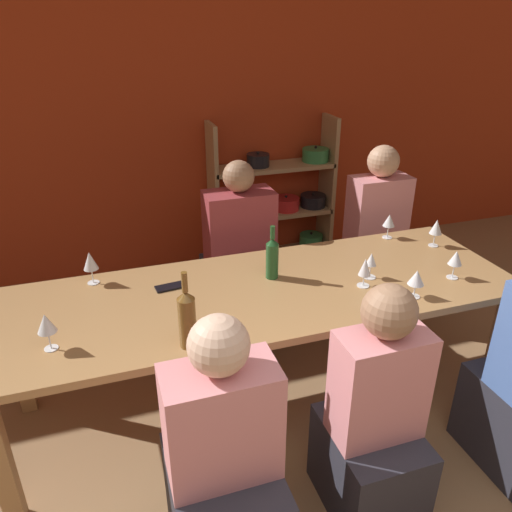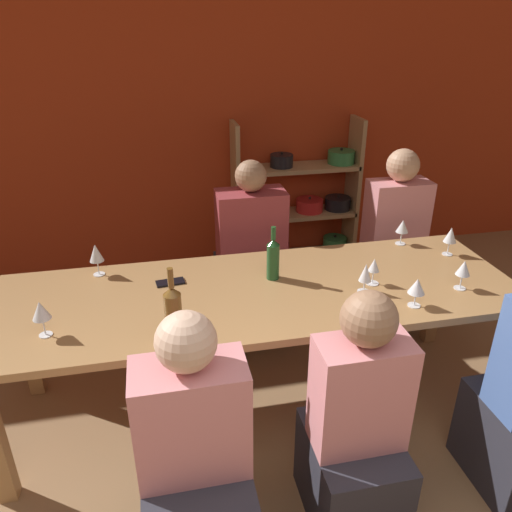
{
  "view_description": "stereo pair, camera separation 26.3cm",
  "coord_description": "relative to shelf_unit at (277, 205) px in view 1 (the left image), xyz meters",
  "views": [
    {
      "loc": [
        -0.59,
        -0.34,
        2.05
      ],
      "look_at": [
        0.15,
        1.91,
        0.91
      ],
      "focal_mm": 35.0,
      "sensor_mm": 36.0,
      "label": 1
    },
    {
      "loc": [
        -0.34,
        -0.41,
        2.05
      ],
      "look_at": [
        0.15,
        1.91,
        0.91
      ],
      "focal_mm": 35.0,
      "sensor_mm": 36.0,
      "label": 2
    }
  ],
  "objects": [
    {
      "name": "person_far_b",
      "position": [
        -0.65,
        -1.03,
        -0.06
      ],
      "size": [
        0.45,
        0.57,
        1.24
      ],
      "rotation": [
        0.0,
        0.0,
        3.14
      ],
      "color": "#2D2D38",
      "rests_on": "ground_plane"
    },
    {
      "name": "person_far_a",
      "position": [
        0.39,
        -1.03,
        -0.05
      ],
      "size": [
        0.42,
        0.52,
        1.25
      ],
      "rotation": [
        0.0,
        0.0,
        3.14
      ],
      "color": "#2D2D38",
      "rests_on": "ground_plane"
    },
    {
      "name": "wine_glass_white_c",
      "position": [
        -0.24,
        -1.95,
        0.35
      ],
      "size": [
        0.07,
        0.07,
        0.16
      ],
      "color": "white",
      "rests_on": "dining_table"
    },
    {
      "name": "wall_back_red",
      "position": [
        -0.92,
        0.2,
        0.84
      ],
      "size": [
        8.8,
        0.06,
        2.7
      ],
      "color": "#B23819",
      "rests_on": "ground_plane"
    },
    {
      "name": "wine_bottle_green",
      "position": [
        -0.67,
        -1.71,
        0.37
      ],
      "size": [
        0.07,
        0.07,
        0.3
      ],
      "color": "#1E4C23",
      "rests_on": "dining_table"
    },
    {
      "name": "cell_phone",
      "position": [
        -1.22,
        -1.65,
        0.25
      ],
      "size": [
        0.16,
        0.09,
        0.01
      ],
      "color": "black",
      "rests_on": "dining_table"
    },
    {
      "name": "person_near_b",
      "position": [
        -0.53,
        -2.6,
        -0.08
      ],
      "size": [
        0.38,
        0.47,
        1.15
      ],
      "color": "#2D2D38",
      "rests_on": "ground_plane"
    },
    {
      "name": "wine_glass_white_b",
      "position": [
        0.43,
        -1.63,
        0.37
      ],
      "size": [
        0.08,
        0.08,
        0.17
      ],
      "color": "white",
      "rests_on": "dining_table"
    },
    {
      "name": "wine_glass_white_a",
      "position": [
        -1.6,
        -1.47,
        0.38
      ],
      "size": [
        0.08,
        0.08,
        0.18
      ],
      "color": "white",
      "rests_on": "dining_table"
    },
    {
      "name": "wine_bottle_dark",
      "position": [
        -1.23,
        -2.18,
        0.39
      ],
      "size": [
        0.08,
        0.08,
        0.36
      ],
      "color": "brown",
      "rests_on": "dining_table"
    },
    {
      "name": "wine_glass_empty_a",
      "position": [
        -1.79,
        -2.02,
        0.37
      ],
      "size": [
        0.08,
        0.08,
        0.17
      ],
      "color": "white",
      "rests_on": "dining_table"
    },
    {
      "name": "person_near_c",
      "position": [
        -1.2,
        -2.64,
        -0.08
      ],
      "size": [
        0.41,
        0.52,
        1.17
      ],
      "color": "#2D2D38",
      "rests_on": "ground_plane"
    },
    {
      "name": "dining_table",
      "position": [
        -0.77,
        -1.82,
        0.17
      ],
      "size": [
        2.74,
        0.92,
        0.76
      ],
      "color": "#AD7F4C",
      "rests_on": "ground_plane"
    },
    {
      "name": "wine_glass_white_d",
      "position": [
        -0.05,
        -2.13,
        0.35
      ],
      "size": [
        0.08,
        0.08,
        0.15
      ],
      "color": "white",
      "rests_on": "dining_table"
    },
    {
      "name": "wine_glass_empty_b",
      "position": [
        -0.16,
        -1.88,
        0.35
      ],
      "size": [
        0.07,
        0.07,
        0.15
      ],
      "color": "white",
      "rests_on": "dining_table"
    },
    {
      "name": "shelf_unit",
      "position": [
        0.0,
        0.0,
        0.0
      ],
      "size": [
        1.11,
        0.3,
        1.27
      ],
      "color": "tan",
      "rests_on": "ground_plane"
    },
    {
      "name": "wine_glass_empty_c",
      "position": [
        0.22,
        -1.43,
        0.36
      ],
      "size": [
        0.08,
        0.08,
        0.16
      ],
      "color": "white",
      "rests_on": "dining_table"
    },
    {
      "name": "wine_glass_red_a",
      "position": [
        0.27,
        -2.02,
        0.36
      ],
      "size": [
        0.07,
        0.07,
        0.16
      ],
      "color": "white",
      "rests_on": "dining_table"
    }
  ]
}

